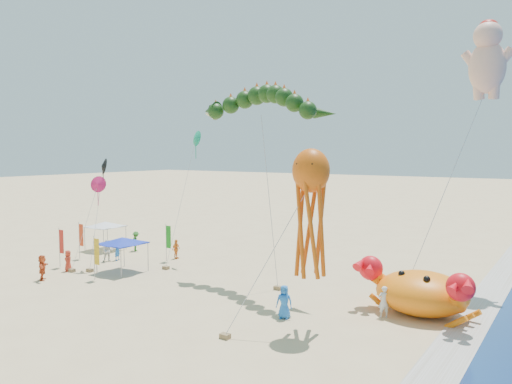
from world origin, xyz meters
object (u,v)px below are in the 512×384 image
Objects in this scene: cherub_kite at (487,58)px; octopus_kite at (310,203)px; crab_inflatable at (421,291)px; canopy_blue at (122,241)px; canopy_white at (105,224)px; dragon_kite at (259,108)px.

cherub_kite reaches higher than octopus_kite.
crab_inflatable reaches higher than canopy_blue.
cherub_kite is 34.79m from canopy_white.
cherub_kite is at bearing 79.58° from crab_inflatable.
cherub_kite is at bearing 32.71° from dragon_kite.
dragon_kite is 4.15× the size of canopy_blue.
dragon_kite is 10.84m from octopus_kite.
cherub_kite is (12.92, 8.30, 3.32)m from dragon_kite.
octopus_kite reaches higher than crab_inflatable.
cherub_kite reaches higher than crab_inflatable.
canopy_blue is 9.48m from canopy_white.
crab_inflatable is 22.15m from canopy_blue.
crab_inflatable is 30.16m from canopy_white.
cherub_kite is 5.68× the size of canopy_white.
crab_inflatable reaches higher than canopy_white.
dragon_kite is at bearing 14.98° from canopy_blue.
canopy_blue is at bearing -165.02° from dragon_kite.
crab_inflatable is at bearing 52.65° from octopus_kite.
canopy_blue and canopy_white have the same top height.
dragon_kite is 15.71m from cherub_kite.
canopy_white is (-25.79, 8.20, -4.21)m from octopus_kite.
canopy_white is at bearing 174.96° from crab_inflatable.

